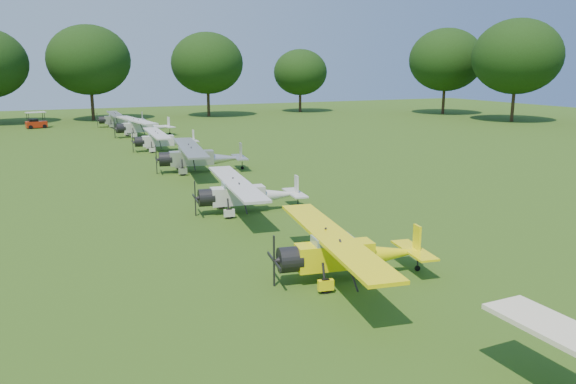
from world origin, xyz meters
The scene contains 9 objects.
ground centered at (0.00, 0.00, 0.00)m, with size 160.00×160.00×0.00m, color #2B4D13.
tree_belt centered at (3.57, 0.16, 8.03)m, with size 137.36×130.27×14.52m.
aircraft_2 centered at (-0.20, -9.22, 1.06)m, with size 5.81×9.21×1.81m.
aircraft_3 centered at (-0.17, 1.05, 1.05)m, with size 5.79×9.20×1.81m.
aircraft_4 centered at (0.66, 13.07, 1.18)m, with size 6.48×10.28×2.02m.
aircraft_5 centered at (0.55, 24.30, 1.05)m, with size 5.74×9.13×1.80m.
aircraft_6 centered at (0.71, 35.57, 1.16)m, with size 6.39×10.13×1.99m.
aircraft_7 centered at (-0.01, 46.60, 1.06)m, with size 5.76×9.17×1.81m.
golf_cart centered at (-9.52, 49.08, 0.65)m, with size 2.50×1.79×1.95m.
Camera 1 is at (-9.88, -25.54, 7.43)m, focal length 35.00 mm.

